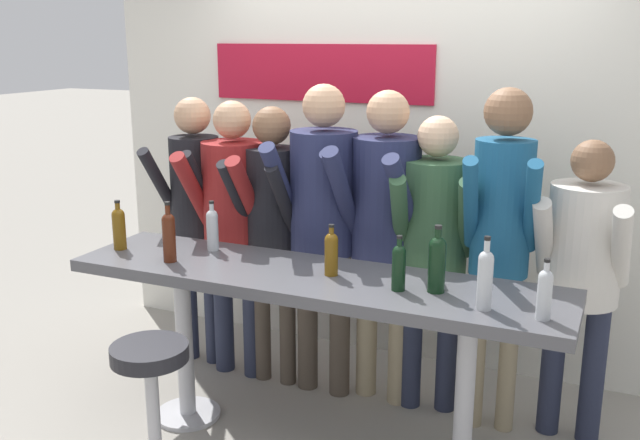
{
  "coord_description": "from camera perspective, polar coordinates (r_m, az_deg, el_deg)",
  "views": [
    {
      "loc": [
        1.36,
        -2.99,
        2.07
      ],
      "look_at": [
        0.0,
        0.09,
        1.19
      ],
      "focal_mm": 40.0,
      "sensor_mm": 36.0,
      "label": 1
    }
  ],
  "objects": [
    {
      "name": "back_wall",
      "position": [
        4.58,
        6.18,
        5.49
      ],
      "size": [
        4.08,
        0.12,
        2.7
      ],
      "color": "silver",
      "rests_on": "ground_plane"
    },
    {
      "name": "tasting_table",
      "position": [
        3.52,
        -0.6,
        -6.48
      ],
      "size": [
        2.48,
        0.6,
        0.94
      ],
      "color": "#4C4C51",
      "rests_on": "ground_plane"
    },
    {
      "name": "bar_stool",
      "position": [
        3.36,
        -13.26,
        -13.73
      ],
      "size": [
        0.36,
        0.36,
        0.76
      ],
      "color": "#B2B2B7",
      "rests_on": "ground_plane"
    },
    {
      "name": "person_far_left",
      "position": [
        4.5,
        -9.96,
        1.6
      ],
      "size": [
        0.37,
        0.51,
        1.71
      ],
      "rotation": [
        0.0,
        0.0,
        0.02
      ],
      "color": "#23283D",
      "rests_on": "ground_plane"
    },
    {
      "name": "person_left",
      "position": [
        4.29,
        -6.91,
        0.75
      ],
      "size": [
        0.45,
        0.54,
        1.71
      ],
      "rotation": [
        0.0,
        0.0,
        0.01
      ],
      "color": "#23283D",
      "rests_on": "ground_plane"
    },
    {
      "name": "person_center_left",
      "position": [
        4.16,
        -3.83,
        0.46
      ],
      "size": [
        0.37,
        0.5,
        1.69
      ],
      "rotation": [
        0.0,
        0.0,
        0.02
      ],
      "color": "#473D33",
      "rests_on": "ground_plane"
    },
    {
      "name": "person_center",
      "position": [
        4.01,
        0.23,
        0.97
      ],
      "size": [
        0.45,
        0.56,
        1.82
      ],
      "rotation": [
        0.0,
        0.0,
        -0.0
      ],
      "color": "#473D33",
      "rests_on": "ground_plane"
    },
    {
      "name": "person_center_right",
      "position": [
        3.94,
        5.2,
        0.41
      ],
      "size": [
        0.5,
        0.61,
        1.79
      ],
      "rotation": [
        0.0,
        0.0,
        -0.13
      ],
      "color": "gray",
      "rests_on": "ground_plane"
    },
    {
      "name": "person_right",
      "position": [
        3.89,
        9.1,
        -1.11
      ],
      "size": [
        0.49,
        0.59,
        1.67
      ],
      "rotation": [
        0.0,
        0.0,
        0.19
      ],
      "color": "#23283D",
      "rests_on": "ground_plane"
    },
    {
      "name": "person_far_right",
      "position": [
        3.71,
        14.28,
        -0.02
      ],
      "size": [
        0.41,
        0.56,
        1.83
      ],
      "rotation": [
        0.0,
        0.0,
        0.13
      ],
      "color": "gray",
      "rests_on": "ground_plane"
    },
    {
      "name": "person_rightmost",
      "position": [
        3.8,
        20.27,
        -3.12
      ],
      "size": [
        0.46,
        0.53,
        1.59
      ],
      "rotation": [
        0.0,
        0.0,
        -0.05
      ],
      "color": "#23283D",
      "rests_on": "ground_plane"
    },
    {
      "name": "wine_bottle_0",
      "position": [
        3.07,
        13.07,
        -4.45
      ],
      "size": [
        0.07,
        0.07,
        0.32
      ],
      "color": "#B7BCC1",
      "rests_on": "tasting_table"
    },
    {
      "name": "wine_bottle_1",
      "position": [
        3.43,
        0.91,
        -2.55
      ],
      "size": [
        0.07,
        0.07,
        0.25
      ],
      "color": "brown",
      "rests_on": "tasting_table"
    },
    {
      "name": "wine_bottle_2",
      "position": [
        3.99,
        -15.79,
        -0.51
      ],
      "size": [
        0.07,
        0.07,
        0.27
      ],
      "color": "brown",
      "rests_on": "tasting_table"
    },
    {
      "name": "wine_bottle_3",
      "position": [
        3.03,
        17.53,
        -5.51
      ],
      "size": [
        0.06,
        0.06,
        0.26
      ],
      "color": "#B7BCC1",
      "rests_on": "tasting_table"
    },
    {
      "name": "wine_bottle_4",
      "position": [
        3.24,
        6.32,
        -3.62
      ],
      "size": [
        0.06,
        0.06,
        0.26
      ],
      "color": "black",
      "rests_on": "tasting_table"
    },
    {
      "name": "wine_bottle_5",
      "position": [
        3.87,
        -8.61,
        -0.61
      ],
      "size": [
        0.06,
        0.06,
        0.27
      ],
      "color": "#B7BCC1",
      "rests_on": "tasting_table"
    },
    {
      "name": "wine_bottle_6",
      "position": [
        3.7,
        -12.0,
        -1.17
      ],
      "size": [
        0.07,
        0.07,
        0.31
      ],
      "color": "#4C1E0F",
      "rests_on": "tasting_table"
    },
    {
      "name": "wine_bottle_7",
      "position": [
        3.24,
        9.35,
        -3.27
      ],
      "size": [
        0.08,
        0.08,
        0.31
      ],
      "color": "black",
      "rests_on": "tasting_table"
    }
  ]
}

